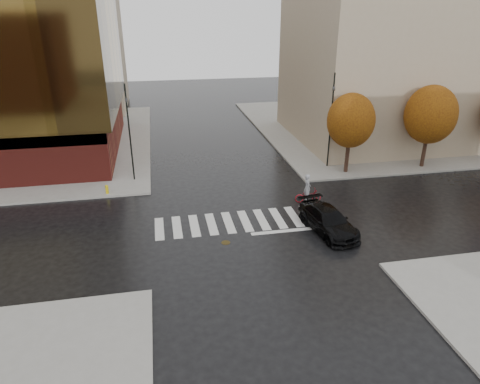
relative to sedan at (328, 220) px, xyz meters
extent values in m
plane|color=black|center=(-4.72, 1.80, -0.73)|extent=(120.00, 120.00, 0.00)
cube|color=gray|center=(16.28, 22.80, -0.66)|extent=(30.00, 30.00, 0.15)
cube|color=silver|center=(-4.72, 2.30, -0.73)|extent=(12.00, 3.00, 0.01)
cube|color=tan|center=(12.28, 18.80, 8.42)|extent=(16.00, 16.00, 18.00)
cube|color=tan|center=(-20.72, 38.80, 9.42)|extent=(14.00, 12.00, 20.00)
cylinder|color=black|center=(5.28, 9.20, 0.82)|extent=(0.32, 0.32, 2.80)
ellipsoid|color=#97580E|center=(5.28, 9.20, 3.74)|extent=(3.80, 3.80, 4.37)
cylinder|color=black|center=(12.28, 9.20, 0.82)|extent=(0.32, 0.32, 2.80)
ellipsoid|color=#97580E|center=(12.28, 9.20, 3.90)|extent=(4.20, 4.20, 4.83)
imported|color=black|center=(0.00, 0.00, 0.00)|extent=(2.86, 5.31, 1.46)
imported|color=maroon|center=(0.24, 4.30, -0.24)|extent=(1.92, 0.80, 0.98)
imported|color=gray|center=(0.14, 4.30, 0.40)|extent=(0.54, 0.76, 2.00)
cylinder|color=black|center=(-11.98, 10.80, 3.16)|extent=(0.12, 0.12, 7.49)
imported|color=black|center=(-11.98, 10.80, 5.88)|extent=(0.23, 0.21, 0.94)
cylinder|color=black|center=(4.28, 10.80, 3.34)|extent=(0.12, 0.12, 7.84)
imported|color=black|center=(4.28, 10.80, 6.18)|extent=(0.22, 0.24, 0.98)
cylinder|color=gold|center=(-13.85, 8.30, -0.31)|extent=(0.22, 0.22, 0.55)
sphere|color=gold|center=(-13.85, 8.30, -0.03)|extent=(0.24, 0.24, 0.24)
cylinder|color=#423617|center=(-6.41, -0.20, -0.72)|extent=(0.69, 0.69, 0.01)
camera|label=1|loc=(-9.82, -21.87, 12.05)|focal=32.00mm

